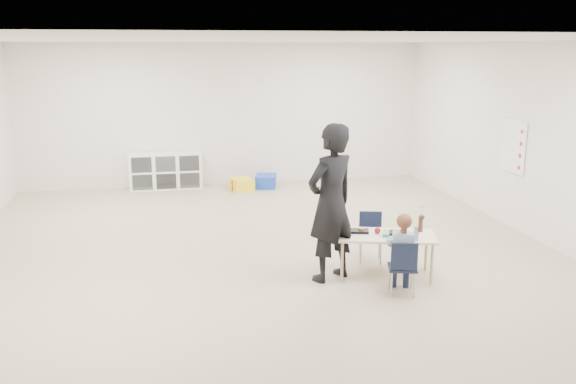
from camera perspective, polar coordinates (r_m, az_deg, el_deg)
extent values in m
plane|color=#BAA98F|center=(8.20, -2.52, -5.93)|extent=(9.00, 9.00, 0.00)
plane|color=white|center=(7.74, -2.74, 14.03)|extent=(9.00, 9.00, 0.00)
cube|color=white|center=(12.27, -5.95, 7.22)|extent=(8.00, 0.02, 2.80)
cube|color=white|center=(3.61, 8.77, -8.17)|extent=(8.00, 0.02, 2.80)
cube|color=white|center=(9.34, 22.48, 4.31)|extent=(0.02, 9.00, 2.80)
cube|color=beige|center=(7.40, 9.15, -4.05)|extent=(1.28, 0.88, 0.03)
cube|color=black|center=(7.42, 9.95, -3.78)|extent=(0.26, 0.21, 0.03)
cube|color=black|center=(7.43, 6.70, -3.65)|extent=(0.26, 0.21, 0.03)
cube|color=white|center=(7.27, 9.15, -3.81)|extent=(0.09, 0.09, 0.10)
ellipsoid|color=tan|center=(7.34, 11.58, -3.89)|extent=(0.09, 0.09, 0.07)
sphere|color=maroon|center=(7.41, 8.37, -3.58)|extent=(0.07, 0.07, 0.07)
sphere|color=maroon|center=(7.28, 5.29, -3.80)|extent=(0.07, 0.07, 0.07)
cube|color=white|center=(12.16, -11.36, 1.96)|extent=(1.40, 0.40, 0.70)
cube|color=white|center=(9.85, 20.38, 4.03)|extent=(0.02, 0.60, 0.80)
imported|color=black|center=(7.13, 4.03, -1.04)|extent=(0.82, 0.73, 1.88)
cube|color=red|center=(12.00, -4.58, 0.79)|extent=(0.34, 0.42, 0.19)
cube|color=yellow|center=(11.85, -4.35, 0.73)|extent=(0.47, 0.54, 0.23)
cube|color=#183CB9|center=(12.06, -2.08, 1.02)|extent=(0.50, 0.58, 0.25)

